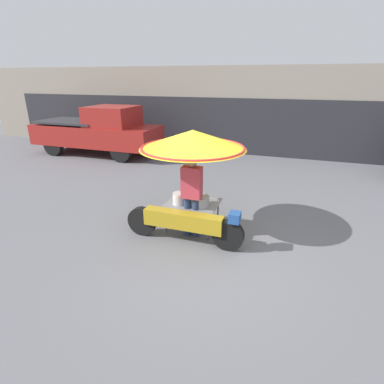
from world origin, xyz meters
name	(u,v)px	position (x,y,z in m)	size (l,w,h in m)	color
ground_plane	(205,254)	(0.00, 0.00, 0.00)	(36.00, 36.00, 0.00)	slate
shopfront_building	(266,110)	(0.00, 8.76, 1.71)	(28.00, 2.06, 3.44)	gray
vendor_motorcycle_cart	(192,153)	(-0.53, 0.81, 1.64)	(2.36, 2.07, 2.08)	black
vendor_person	(192,192)	(-0.46, 0.58, 0.94)	(0.38, 0.22, 1.67)	navy
pickup_truck	(99,131)	(-6.24, 5.78, 0.96)	(5.24, 1.80, 1.96)	black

